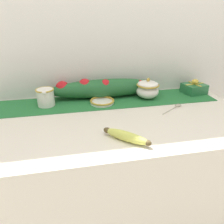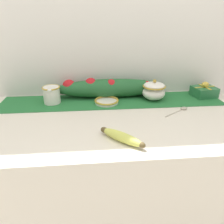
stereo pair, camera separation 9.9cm
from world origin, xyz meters
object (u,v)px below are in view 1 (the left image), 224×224
sugar_bowl (148,89)px  spoon (177,106)px  banana (126,136)px  gift_box (194,88)px  cream_pitcher (46,96)px  small_dish (102,101)px

sugar_bowl → spoon: size_ratio=0.84×
banana → spoon: bearing=37.7°
spoon → gift_box: (0.20, 0.18, 0.03)m
cream_pitcher → gift_box: cream_pitcher is taller
cream_pitcher → small_dish: bearing=-6.0°
cream_pitcher → spoon: 0.71m
banana → cream_pitcher: bearing=127.8°
small_dish → banana: (0.03, -0.40, 0.01)m
banana → spoon: (0.36, 0.28, -0.02)m
cream_pitcher → small_dish: (0.30, -0.03, -0.04)m
banana → gift_box: bearing=39.2°
cream_pitcher → gift_box: bearing=1.6°
cream_pitcher → spoon: size_ratio=0.73×
small_dish → spoon: size_ratio=0.87×
small_dish → spoon: (0.39, -0.12, -0.01)m
sugar_bowl → gift_box: bearing=4.7°
cream_pitcher → sugar_bowl: 0.57m
sugar_bowl → spoon: sugar_bowl is taller
small_dish → gift_box: gift_box is taller
small_dish → spoon: small_dish is taller
spoon → gift_box: bearing=7.7°
banana → spoon: 0.45m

